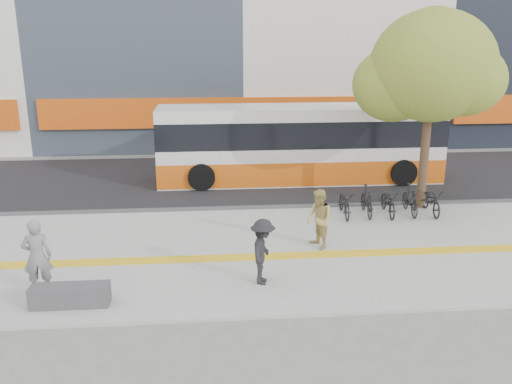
{
  "coord_description": "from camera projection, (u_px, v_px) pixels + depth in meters",
  "views": [
    {
      "loc": [
        0.37,
        -11.53,
        5.46
      ],
      "look_at": [
        1.55,
        2.0,
        1.51
      ],
      "focal_mm": 37.55,
      "sensor_mm": 36.0,
      "label": 1
    }
  ],
  "objects": [
    {
      "name": "seated_woman",
      "position": [
        37.0,
        256.0,
        11.49
      ],
      "size": [
        0.68,
        0.51,
        1.68
      ],
      "primitive_type": "imported",
      "rotation": [
        0.0,
        0.0,
        3.33
      ],
      "color": "black",
      "rests_on": "sidewalk"
    },
    {
      "name": "curb",
      "position": [
        200.0,
        210.0,
        17.29
      ],
      "size": [
        40.0,
        0.25,
        0.14
      ],
      "primitive_type": "cube",
      "color": "#3E3E40",
      "rests_on": "ground"
    },
    {
      "name": "sidewalk",
      "position": [
        199.0,
        253.0,
        13.95
      ],
      "size": [
        40.0,
        7.0,
        0.08
      ],
      "primitive_type": "cube",
      "color": "gray",
      "rests_on": "ground"
    },
    {
      "name": "tactile_strip",
      "position": [
        198.0,
        259.0,
        13.46
      ],
      "size": [
        40.0,
        0.45,
        0.01
      ],
      "primitive_type": "cube",
      "color": "gold",
      "rests_on": "sidewalk"
    },
    {
      "name": "street_tree",
      "position": [
        430.0,
        68.0,
        16.48
      ],
      "size": [
        4.4,
        3.8,
        6.31
      ],
      "color": "#3A251A",
      "rests_on": "sidewalk"
    },
    {
      "name": "pedestrian_tan",
      "position": [
        319.0,
        219.0,
        13.97
      ],
      "size": [
        0.82,
        0.93,
        1.59
      ],
      "primitive_type": "imported",
      "rotation": [
        0.0,
        0.0,
        -1.24
      ],
      "color": "tan",
      "rests_on": "sidewalk"
    },
    {
      "name": "pedestrian_dark",
      "position": [
        263.0,
        252.0,
        11.96
      ],
      "size": [
        0.78,
        1.08,
        1.51
      ],
      "primitive_type": "imported",
      "rotation": [
        0.0,
        0.0,
        1.33
      ],
      "color": "black",
      "rests_on": "sidewalk"
    },
    {
      "name": "bus",
      "position": [
        300.0,
        146.0,
        20.58
      ],
      "size": [
        10.8,
        2.56,
        2.87
      ],
      "color": "silver",
      "rests_on": "street"
    },
    {
      "name": "street",
      "position": [
        202.0,
        179.0,
        21.13
      ],
      "size": [
        40.0,
        8.0,
        0.06
      ],
      "primitive_type": "cube",
      "color": "black",
      "rests_on": "ground"
    },
    {
      "name": "bench",
      "position": [
        70.0,
        295.0,
        11.08
      ],
      "size": [
        1.6,
        0.45,
        0.45
      ],
      "primitive_type": "cube",
      "color": "#3E3E40",
      "rests_on": "sidewalk"
    },
    {
      "name": "ground",
      "position": [
        198.0,
        279.0,
        12.53
      ],
      "size": [
        120.0,
        120.0,
        0.0
      ],
      "primitive_type": "plane",
      "color": "slate",
      "rests_on": "ground"
    },
    {
      "name": "bicycle_row",
      "position": [
        389.0,
        201.0,
        16.7
      ],
      "size": [
        3.45,
        1.63,
        0.93
      ],
      "color": "black",
      "rests_on": "sidewalk"
    }
  ]
}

